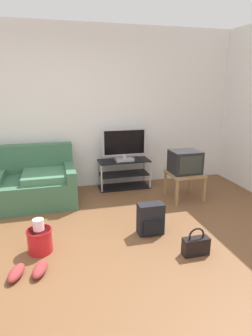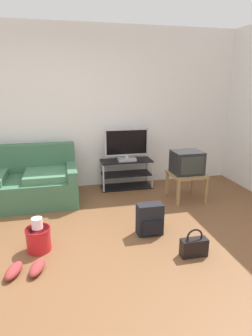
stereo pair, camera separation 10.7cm
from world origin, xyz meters
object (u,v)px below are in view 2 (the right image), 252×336
handbag (194,246)px  sneakers_pair (26,269)px  flat_tv (127,145)px  crt_tv (187,162)px  couch (17,183)px  cleaning_bucket (38,237)px  tv_stand (126,174)px  backpack (150,219)px  side_table (186,177)px

handbag → sneakers_pair: 1.72m
flat_tv → crt_tv: bearing=-41.1°
crt_tv → handbag: 1.68m
couch → cleaning_bucket: bearing=-74.9°
tv_stand → backpack: bearing=-93.1°
tv_stand → couch: bearing=-171.3°
crt_tv → handbag: bearing=-111.0°
tv_stand → side_table: size_ratio=1.73×
tv_stand → backpack: size_ratio=2.31×
flat_tv → handbag: flat_tv is taller
couch → tv_stand: couch is taller
couch → crt_tv: couch is taller
sneakers_pair → couch: bearing=98.9°
side_table → handbag: (-0.58, -1.48, -0.25)m
couch → cleaning_bucket: (0.40, -1.47, -0.15)m
tv_stand → handbag: (0.23, -2.22, -0.14)m
couch → tv_stand: size_ratio=2.02×
couch → flat_tv: (1.78, 0.25, 0.47)m
couch → crt_tv: (2.58, -0.45, 0.29)m
sneakers_pair → crt_tv: bearing=31.6°
flat_tv → cleaning_bucket: size_ratio=1.96×
couch → crt_tv: bearing=-9.9°
handbag → side_table: bearing=68.8°
backpack → couch: bearing=143.6°
couch → sneakers_pair: size_ratio=4.33×
couch → handbag: couch is taller
cleaning_bucket → handbag: bearing=-16.5°
side_table → flat_tv: bearing=138.3°
flat_tv → cleaning_bucket: flat_tv is taller
backpack → sneakers_pair: size_ratio=0.93×
couch → side_table: size_ratio=3.49×
crt_tv → backpack: crt_tv is taller
handbag → cleaning_bucket: bearing=163.5°
couch → cleaning_bucket: size_ratio=4.67×
side_table → handbag: size_ratio=1.64×
flat_tv → handbag: (0.23, -2.20, -0.66)m
side_table → cleaning_bucket: side_table is taller
flat_tv → crt_tv: flat_tv is taller
flat_tv → cleaning_bucket: (-1.38, -1.72, -0.61)m
cleaning_bucket → sneakers_pair: bearing=-105.0°
side_table → handbag: side_table is taller
tv_stand → handbag: size_ratio=2.82×
cleaning_bucket → couch: bearing=105.1°
crt_tv → backpack: (-0.89, -0.94, -0.41)m
tv_stand → crt_tv: bearing=-42.0°
side_table → crt_tv: (0.00, 0.02, 0.24)m
side_table → sneakers_pair: side_table is taller
crt_tv → couch: bearing=170.1°
tv_stand → sneakers_pair: bearing=-125.0°
couch → handbag: 2.80m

